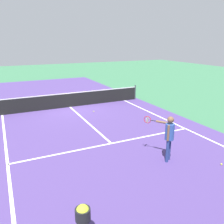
# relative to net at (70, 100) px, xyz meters

# --- Properties ---
(ground_plane) EXTENTS (60.00, 60.00, 0.00)m
(ground_plane) POSITION_rel_net_xyz_m (0.00, 0.00, -0.49)
(ground_plane) COLOR #38724C
(court_surface_inbounds) EXTENTS (10.62, 24.40, 0.00)m
(court_surface_inbounds) POSITION_rel_net_xyz_m (0.00, 0.00, -0.49)
(court_surface_inbounds) COLOR #4C387A
(court_surface_inbounds) RESTS_ON ground_plane
(line_sideline_left) EXTENTS (0.10, 11.89, 0.01)m
(line_sideline_left) POSITION_rel_net_xyz_m (-4.11, -5.95, -0.49)
(line_sideline_left) COLOR white
(line_sideline_left) RESTS_ON ground_plane
(line_sideline_right) EXTENTS (0.10, 11.89, 0.01)m
(line_sideline_right) POSITION_rel_net_xyz_m (4.11, -5.95, -0.49)
(line_sideline_right) COLOR white
(line_sideline_right) RESTS_ON ground_plane
(line_service_near) EXTENTS (8.22, 0.10, 0.01)m
(line_service_near) POSITION_rel_net_xyz_m (0.00, -6.40, -0.49)
(line_service_near) COLOR white
(line_service_near) RESTS_ON ground_plane
(line_center_service) EXTENTS (0.10, 6.40, 0.01)m
(line_center_service) POSITION_rel_net_xyz_m (0.00, -3.20, -0.49)
(line_center_service) COLOR white
(line_center_service) RESTS_ON ground_plane
(net) EXTENTS (10.11, 0.09, 1.07)m
(net) POSITION_rel_net_xyz_m (0.00, 0.00, 0.00)
(net) COLOR #33383D
(net) RESTS_ON ground_plane
(player_near) EXTENTS (0.66, 1.14, 1.71)m
(player_near) POSITION_rel_net_xyz_m (1.21, -8.62, 0.57)
(player_near) COLOR navy
(player_near) RESTS_ON ground_plane
(ball_hopper) EXTENTS (0.34, 0.34, 0.87)m
(ball_hopper) POSITION_rel_net_xyz_m (-2.73, -10.69, 0.18)
(ball_hopper) COLOR black
(ball_hopper) RESTS_ON ground_plane
(tennis_ball_near_net) EXTENTS (0.07, 0.07, 0.07)m
(tennis_ball_near_net) POSITION_rel_net_xyz_m (1.02, -1.73, -0.46)
(tennis_ball_near_net) COLOR #CCE033
(tennis_ball_near_net) RESTS_ON ground_plane
(tennis_ball_by_baseline) EXTENTS (0.07, 0.07, 0.07)m
(tennis_ball_by_baseline) POSITION_rel_net_xyz_m (2.74, -9.74, -0.46)
(tennis_ball_by_baseline) COLOR #CCE033
(tennis_ball_by_baseline) RESTS_ON ground_plane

